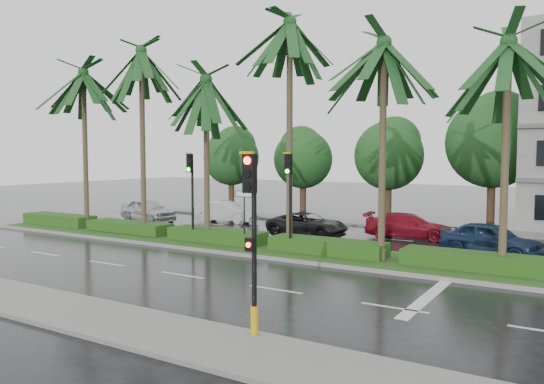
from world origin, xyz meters
The scene contains 17 objects.
ground centered at (0.00, 0.00, 0.00)m, with size 120.00×120.00×0.00m, color black.
near_sidewalk centered at (0.00, -10.20, 0.06)m, with size 40.00×2.40×0.12m, color slate.
far_sidewalk centered at (0.00, 12.00, 0.06)m, with size 40.00×2.00×0.12m, color slate.
median centered at (0.00, 1.00, 0.08)m, with size 36.00×4.00×0.15m.
hedge centered at (0.00, 1.00, 0.45)m, with size 35.20×1.40×0.60m.
lane_markings centered at (3.04, -0.43, 0.01)m, with size 34.00×13.06×0.01m.
palm_row centered at (-1.25, 1.02, 8.44)m, with size 26.30×4.20×10.94m.
signal_near centered at (6.00, -9.39, 2.50)m, with size 0.34×0.45×4.36m.
signal_median_left centered at (-4.00, 0.30, 3.00)m, with size 0.34×0.42×4.36m.
signal_median_right centered at (1.50, 0.30, 3.00)m, with size 0.34×0.42×4.36m.
street_sign centered at (-1.00, 0.48, 2.12)m, with size 0.95×0.09×2.60m.
bg_trees centered at (1.53, 17.59, 4.85)m, with size 32.91×5.96×8.61m.
car_silver centered at (-12.34, 5.78, 0.76)m, with size 4.46×1.80×1.52m, color silver.
car_white centered at (-7.84, 8.28, 0.69)m, with size 4.18×1.46×1.38m, color silver.
car_darkgrey centered at (-0.50, 5.87, 0.62)m, with size 4.49×2.07×1.25m, color black.
car_red centered at (4.50, 7.78, 0.66)m, with size 4.57×1.86×1.33m, color maroon.
car_blue centered at (9.00, 4.94, 0.73)m, with size 4.30×1.73×1.46m, color navy.
Camera 1 is at (12.79, -19.61, 4.40)m, focal length 35.00 mm.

